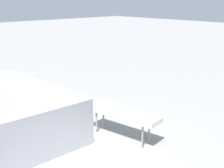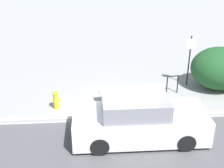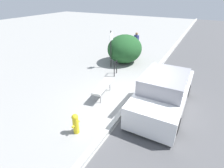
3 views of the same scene
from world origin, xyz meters
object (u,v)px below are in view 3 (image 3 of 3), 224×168
Objects in this scene: bike_rack at (115,67)px; parked_car_near at (164,92)px; fire_hydrant at (76,123)px; bench at (103,86)px; pedestrian at (136,42)px; sign_post at (111,46)px.

parked_car_near reaches higher than bike_rack.
bike_rack reaches higher than fire_hydrant.
bike_rack is 4.95m from fire_hydrant.
fire_hydrant is (-2.49, -0.42, -0.11)m from bench.
bike_rack is (2.36, 0.58, -0.01)m from bench.
bench is 2.02× the size of bike_rack.
parked_car_near is at bearing 143.52° from pedestrian.
bike_rack is at bearing -138.85° from sign_post.
pedestrian reaches higher than parked_car_near.
parked_car_near reaches higher than bench.
pedestrian reaches higher than bench.
bench is at bearing 122.71° from pedestrian.
fire_hydrant reaches higher than bench.
parked_car_near is (-6.45, -3.71, -0.16)m from pedestrian.
sign_post is 4.91m from parked_car_near.
fire_hydrant is at bearing 143.06° from parked_car_near.
sign_post is (0.88, 0.77, 0.88)m from bike_rack.
pedestrian is at bearing 0.92° from bench.
sign_post is 3.68m from pedestrian.
bike_rack is at bearing 58.77° from parked_car_near.
parked_car_near is at bearing -36.92° from fire_hydrant.
pedestrian is (6.87, 1.10, 0.34)m from bench.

